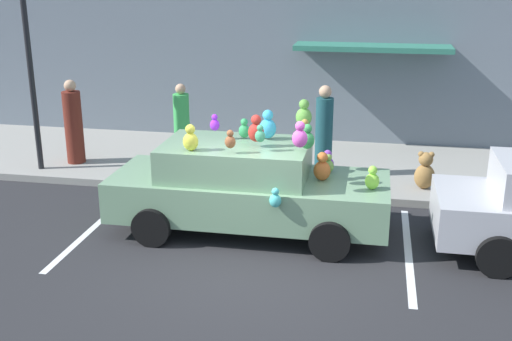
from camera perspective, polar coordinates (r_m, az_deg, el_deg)
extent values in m
plane|color=#262628|center=(9.68, -0.70, -8.71)|extent=(60.00, 60.00, 0.00)
cube|color=gray|center=(14.24, 3.31, 0.49)|extent=(24.00, 4.00, 0.15)
cube|color=slate|center=(15.76, 4.60, 13.76)|extent=(24.00, 0.30, 6.40)
cube|color=#2D725E|center=(15.18, 10.48, 10.89)|extent=(3.60, 1.10, 0.12)
cube|color=silver|center=(10.44, 13.58, -7.14)|extent=(0.12, 3.60, 0.01)
cube|color=silver|center=(11.43, -14.42, -4.96)|extent=(0.12, 3.60, 0.01)
cube|color=gray|center=(10.69, -0.60, -2.28)|extent=(4.64, 1.75, 0.68)
cube|color=gray|center=(10.54, -1.85, 0.97)|extent=(2.41, 1.54, 0.56)
cylinder|color=black|center=(11.45, 7.36, -2.76)|extent=(0.64, 0.22, 0.64)
cylinder|color=black|center=(9.83, 6.68, -6.32)|extent=(0.64, 0.22, 0.64)
cylinder|color=black|center=(11.94, -6.55, -1.85)|extent=(0.64, 0.22, 0.64)
cylinder|color=black|center=(10.40, -9.39, -5.05)|extent=(0.64, 0.22, 0.64)
ellipsoid|color=#349249|center=(9.96, 4.63, 2.74)|extent=(0.23, 0.19, 0.28)
sphere|color=#349249|center=(9.91, 4.66, 3.79)|extent=(0.15, 0.15, 0.15)
ellipsoid|color=yellow|center=(11.09, -5.09, 0.83)|extent=(0.18, 0.15, 0.21)
sphere|color=yellow|center=(11.05, -5.11, 1.55)|extent=(0.11, 0.11, 0.11)
ellipsoid|color=purple|center=(10.85, 6.45, 0.55)|extent=(0.23, 0.19, 0.27)
sphere|color=purple|center=(10.79, 6.49, 1.48)|extent=(0.14, 0.14, 0.14)
ellipsoid|color=#9D2DF1|center=(10.69, -3.75, 4.13)|extent=(0.17, 0.14, 0.20)
sphere|color=#9D2DF1|center=(10.66, -3.76, 4.83)|extent=(0.11, 0.11, 0.11)
ellipsoid|color=olive|center=(10.20, 4.42, 3.54)|extent=(0.18, 0.15, 0.21)
sphere|color=olive|center=(10.16, 4.44, 4.35)|extent=(0.12, 0.12, 0.12)
ellipsoid|color=#CE672D|center=(10.40, 5.98, -0.02)|extent=(0.28, 0.23, 0.33)
sphere|color=#CE672D|center=(10.33, 6.02, 1.19)|extent=(0.18, 0.18, 0.18)
ellipsoid|color=#3DB6E8|center=(10.68, 1.07, 3.81)|extent=(0.28, 0.23, 0.34)
sphere|color=#3DB6E8|center=(10.63, 1.08, 5.03)|extent=(0.18, 0.18, 0.18)
ellipsoid|color=#D6D13E|center=(10.08, -5.93, 2.61)|extent=(0.25, 0.20, 0.29)
sphere|color=#D6D13E|center=(10.02, -5.97, 3.73)|extent=(0.16, 0.16, 0.16)
ellipsoid|color=#DE51B9|center=(9.56, 3.98, 2.90)|extent=(0.24, 0.19, 0.28)
sphere|color=#DE51B9|center=(9.52, 4.00, 4.02)|extent=(0.15, 0.15, 0.15)
ellipsoid|color=#AE1D44|center=(10.47, -4.91, -0.04)|extent=(0.23, 0.18, 0.27)
sphere|color=#AE1D44|center=(10.42, -4.93, 0.92)|extent=(0.14, 0.14, 0.14)
ellipsoid|color=#319A55|center=(10.73, -1.06, 3.58)|extent=(0.19, 0.16, 0.23)
sphere|color=#319A55|center=(10.70, -1.07, 4.41)|extent=(0.12, 0.12, 0.12)
ellipsoid|color=#81AE4A|center=(10.81, 6.52, 0.38)|extent=(0.20, 0.16, 0.23)
sphere|color=#81AE4A|center=(10.76, 6.55, 1.20)|extent=(0.13, 0.13, 0.13)
ellipsoid|color=#B42A23|center=(10.21, 0.00, 3.46)|extent=(0.26, 0.21, 0.31)
sphere|color=#B42A23|center=(10.16, 0.00, 4.61)|extent=(0.17, 0.17, 0.17)
ellipsoid|color=brown|center=(9.87, -2.35, 2.59)|extent=(0.17, 0.14, 0.20)
sphere|color=brown|center=(9.83, -2.36, 3.38)|extent=(0.11, 0.11, 0.11)
ellipsoid|color=#E33EC8|center=(10.76, -7.56, 0.54)|extent=(0.28, 0.23, 0.33)
sphere|color=#E33EC8|center=(10.70, -7.61, 1.69)|extent=(0.18, 0.18, 0.18)
ellipsoid|color=#93E341|center=(10.11, 10.45, -0.96)|extent=(0.22, 0.18, 0.27)
sphere|color=#93E341|center=(10.05, 10.51, 0.02)|extent=(0.14, 0.14, 0.14)
ellipsoid|color=#62A941|center=(10.61, 4.34, 4.83)|extent=(0.27, 0.22, 0.32)
sphere|color=#62A941|center=(10.56, 4.36, 5.99)|extent=(0.17, 0.17, 0.17)
ellipsoid|color=#4ECCC4|center=(9.61, 1.75, -2.74)|extent=(0.18, 0.15, 0.22)
sphere|color=#4ECCC4|center=(9.56, 1.76, -1.91)|extent=(0.12, 0.12, 0.12)
ellipsoid|color=#5753BE|center=(11.19, -4.78, 1.01)|extent=(0.18, 0.15, 0.22)
sphere|color=#5753BE|center=(11.15, -4.80, 1.74)|extent=(0.12, 0.12, 0.12)
ellipsoid|color=#3D9269|center=(9.96, 0.37, 3.12)|extent=(0.16, 0.13, 0.19)
sphere|color=#3D9269|center=(9.93, 0.37, 3.87)|extent=(0.10, 0.10, 0.10)
cylinder|color=black|center=(11.46, 19.67, -3.70)|extent=(0.64, 0.22, 0.64)
cylinder|color=black|center=(9.93, 21.02, -7.23)|extent=(0.64, 0.22, 0.64)
ellipsoid|color=#9E723D|center=(12.86, 14.97, -0.52)|extent=(0.40, 0.33, 0.50)
sphere|color=#9E723D|center=(12.76, 15.10, 0.99)|extent=(0.28, 0.28, 0.28)
sphere|color=#9E723D|center=(12.72, 14.69, 1.44)|extent=(0.12, 0.12, 0.12)
sphere|color=#9E723D|center=(12.74, 15.58, 1.39)|extent=(0.12, 0.12, 0.12)
cylinder|color=black|center=(14.09, -19.56, 7.25)|extent=(0.12, 0.12, 3.64)
cylinder|color=maroon|center=(14.54, -16.14, 3.76)|extent=(0.40, 0.40, 1.60)
sphere|color=tan|center=(14.35, -16.46, 7.36)|extent=(0.26, 0.26, 0.26)
cylinder|color=#1B4951|center=(13.11, 6.14, 2.99)|extent=(0.36, 0.36, 1.65)
sphere|color=tan|center=(12.90, 6.28, 7.09)|extent=(0.26, 0.26, 0.26)
cylinder|color=green|center=(14.16, -6.71, 3.83)|extent=(0.35, 0.35, 1.53)
sphere|color=tan|center=(13.97, -6.84, 7.33)|extent=(0.23, 0.23, 0.23)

